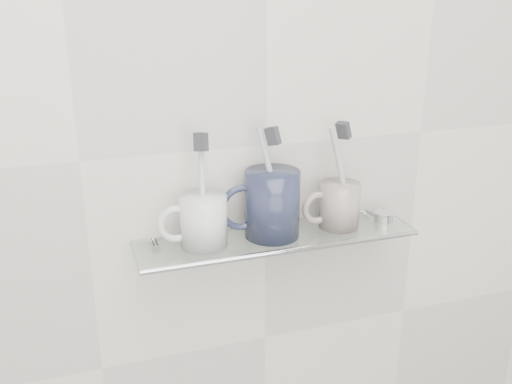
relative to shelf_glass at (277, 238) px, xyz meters
name	(u,v)px	position (x,y,z in m)	size (l,w,h in m)	color
wall_back	(266,145)	(0.00, 0.06, 0.15)	(2.50, 2.50, 0.00)	beige
shelf_glass	(277,238)	(0.00, 0.00, 0.00)	(0.50, 0.12, 0.01)	silver
shelf_rail	(289,251)	(0.00, -0.06, 0.00)	(0.01, 0.01, 0.50)	silver
bracket_left	(155,249)	(-0.21, 0.05, -0.01)	(0.02, 0.02, 0.03)	silver
bracket_right	(369,220)	(0.21, 0.05, -0.01)	(0.02, 0.02, 0.03)	silver
mug_left	(204,220)	(-0.13, 0.00, 0.05)	(0.08, 0.08, 0.09)	white
mug_left_handle	(177,224)	(-0.18, 0.00, 0.05)	(0.07, 0.07, 0.01)	white
toothbrush_left	(202,189)	(-0.13, 0.00, 0.10)	(0.01, 0.01, 0.19)	silver
bristles_left	(201,142)	(-0.13, 0.00, 0.19)	(0.01, 0.02, 0.03)	#313237
mug_center	(272,204)	(-0.01, 0.00, 0.06)	(0.10, 0.10, 0.12)	#182135
mug_center_handle	(242,207)	(-0.06, 0.00, 0.06)	(0.08, 0.08, 0.01)	#182135
toothbrush_center	(272,181)	(-0.01, 0.00, 0.10)	(0.01, 0.01, 0.19)	#9CA0A9
bristles_center	(273,136)	(-0.01, 0.00, 0.19)	(0.01, 0.02, 0.03)	#313237
mug_right	(340,205)	(0.12, 0.00, 0.05)	(0.07, 0.07, 0.08)	silver
mug_right_handle	(318,208)	(0.08, 0.00, 0.05)	(0.06, 0.06, 0.01)	silver
toothbrush_right	(341,174)	(0.12, 0.00, 0.10)	(0.01, 0.01, 0.19)	beige
bristles_right	(343,130)	(0.12, 0.00, 0.19)	(0.01, 0.02, 0.03)	#313237
chrome_cap	(384,216)	(0.22, 0.00, 0.01)	(0.04, 0.04, 0.02)	silver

